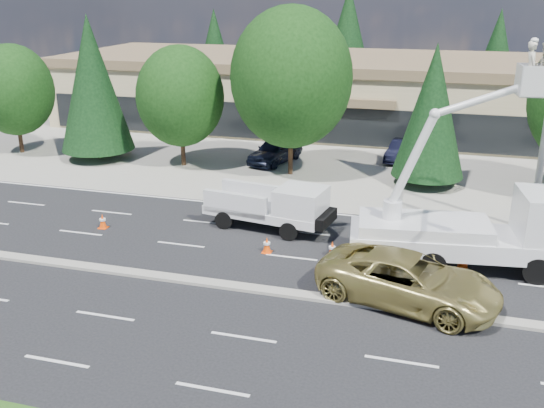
% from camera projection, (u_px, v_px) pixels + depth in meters
% --- Properties ---
extents(ground, '(140.00, 140.00, 0.00)m').
position_uv_depth(ground, '(271.00, 292.00, 22.39)').
color(ground, black).
rests_on(ground, ground).
extents(concrete_apron, '(140.00, 22.00, 0.01)m').
position_uv_depth(concrete_apron, '(352.00, 157.00, 40.53)').
color(concrete_apron, gray).
rests_on(concrete_apron, ground).
extents(road_median, '(120.00, 0.55, 0.12)m').
position_uv_depth(road_median, '(271.00, 291.00, 22.37)').
color(road_median, gray).
rests_on(road_median, ground).
extents(strip_mall, '(50.40, 15.40, 5.50)m').
position_uv_depth(strip_mall, '(372.00, 91.00, 48.63)').
color(strip_mall, tan).
rests_on(strip_mall, ground).
extents(tree_front_a, '(5.25, 5.25, 7.28)m').
position_uv_depth(tree_front_a, '(14.00, 90.00, 40.17)').
color(tree_front_a, '#332114').
rests_on(tree_front_a, ground).
extents(tree_front_b, '(4.66, 4.66, 9.19)m').
position_uv_depth(tree_front_b, '(93.00, 83.00, 38.42)').
color(tree_front_b, '#332114').
rests_on(tree_front_b, ground).
extents(tree_front_c, '(5.40, 5.40, 7.49)m').
position_uv_depth(tree_front_c, '(180.00, 96.00, 37.07)').
color(tree_front_c, '#332114').
rests_on(tree_front_c, ground).
extents(tree_front_d, '(7.10, 7.10, 9.85)m').
position_uv_depth(tree_front_d, '(291.00, 78.00, 34.83)').
color(tree_front_d, '#332114').
rests_on(tree_front_d, ground).
extents(tree_front_e, '(4.02, 4.02, 7.93)m').
position_uv_depth(tree_front_e, '(432.00, 111.00, 33.30)').
color(tree_front_e, '#332114').
rests_on(tree_front_e, ground).
extents(tree_back_a, '(4.42, 4.42, 8.72)m').
position_uv_depth(tree_back_a, '(215.00, 49.00, 63.51)').
color(tree_back_a, '#332114').
rests_on(tree_back_a, ground).
extents(tree_back_b, '(5.62, 5.62, 11.08)m').
position_uv_depth(tree_back_b, '(348.00, 39.00, 59.52)').
color(tree_back_b, '#332114').
rests_on(tree_back_b, ground).
extents(tree_back_c, '(4.55, 4.55, 8.97)m').
position_uv_depth(tree_back_c, '(497.00, 55.00, 56.33)').
color(tree_back_c, '#332114').
rests_on(tree_back_c, ground).
extents(utility_pickup, '(5.90, 2.94, 2.16)m').
position_uv_depth(utility_pickup, '(274.00, 211.00, 28.05)').
color(utility_pickup, silver).
rests_on(utility_pickup, ground).
extents(bucket_truck, '(8.82, 3.66, 8.98)m').
position_uv_depth(bucket_truck, '(479.00, 223.00, 23.77)').
color(bucket_truck, silver).
rests_on(bucket_truck, ground).
extents(traffic_cone_a, '(0.40, 0.40, 0.70)m').
position_uv_depth(traffic_cone_a, '(103.00, 221.00, 28.31)').
color(traffic_cone_a, '#FF4908').
rests_on(traffic_cone_a, ground).
extents(traffic_cone_b, '(0.40, 0.40, 0.70)m').
position_uv_depth(traffic_cone_b, '(267.00, 245.00, 25.67)').
color(traffic_cone_b, '#FF4908').
rests_on(traffic_cone_b, ground).
extents(traffic_cone_c, '(0.40, 0.40, 0.70)m').
position_uv_depth(traffic_cone_c, '(332.00, 249.00, 25.25)').
color(traffic_cone_c, '#FF4908').
rests_on(traffic_cone_c, ground).
extents(traffic_cone_d, '(0.40, 0.40, 0.70)m').
position_uv_depth(traffic_cone_d, '(463.00, 258.00, 24.42)').
color(traffic_cone_d, '#FF4908').
rests_on(traffic_cone_d, ground).
extents(minivan, '(6.96, 4.51, 1.78)m').
position_uv_depth(minivan, '(409.00, 280.00, 21.39)').
color(minivan, '#A4964F').
rests_on(minivan, ground).
extents(parked_car_west, '(3.05, 5.01, 1.59)m').
position_uv_depth(parked_car_west, '(275.00, 150.00, 38.93)').
color(parked_car_west, black).
rests_on(parked_car_west, ground).
extents(parked_car_east, '(2.11, 4.24, 1.34)m').
position_uv_depth(parked_car_east, '(402.00, 151.00, 39.38)').
color(parked_car_east, black).
rests_on(parked_car_east, ground).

